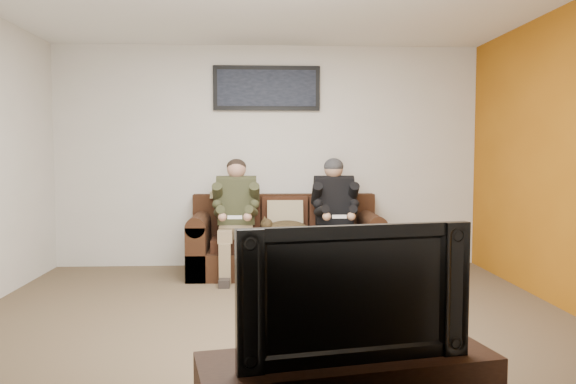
{
  "coord_description": "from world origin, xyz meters",
  "views": [
    {
      "loc": [
        -0.1,
        -4.42,
        1.34
      ],
      "look_at": [
        0.18,
        1.2,
        0.95
      ],
      "focal_mm": 35.0,
      "sensor_mm": 36.0,
      "label": 1
    }
  ],
  "objects": [
    {
      "name": "wall_back",
      "position": [
        0.0,
        2.25,
        1.3
      ],
      "size": [
        5.0,
        0.0,
        5.0
      ],
      "primitive_type": "plane",
      "rotation": [
        1.57,
        0.0,
        0.0
      ],
      "color": "beige",
      "rests_on": "ground"
    },
    {
      "name": "framed_poster",
      "position": [
        -0.02,
        2.22,
        2.1
      ],
      "size": [
        1.25,
        0.05,
        0.52
      ],
      "color": "black",
      "rests_on": "wall_back"
    },
    {
      "name": "wall_front",
      "position": [
        0.0,
        -2.25,
        1.3
      ],
      "size": [
        5.0,
        0.0,
        5.0
      ],
      "primitive_type": "plane",
      "rotation": [
        -1.57,
        0.0,
        0.0
      ],
      "color": "beige",
      "rests_on": "ground"
    },
    {
      "name": "cat",
      "position": [
        0.17,
        1.62,
        0.52
      ],
      "size": [
        0.66,
        0.26,
        0.24
      ],
      "color": "#46351B",
      "rests_on": "sofa"
    },
    {
      "name": "person_right",
      "position": [
        0.72,
        1.65,
        0.72
      ],
      "size": [
        0.51,
        0.86,
        1.29
      ],
      "color": "black",
      "rests_on": "sofa"
    },
    {
      "name": "throw_blanket",
      "position": [
        -0.46,
        2.09,
        0.86
      ],
      "size": [
        0.43,
        0.21,
        0.08
      ],
      "primitive_type": "cube",
      "color": "#B8B287",
      "rests_on": "sofa"
    },
    {
      "name": "floor",
      "position": [
        0.0,
        0.0,
        0.0
      ],
      "size": [
        5.0,
        5.0,
        0.0
      ],
      "primitive_type": "plane",
      "color": "brown",
      "rests_on": "ground"
    },
    {
      "name": "throw_pillow",
      "position": [
        0.18,
        1.86,
        0.61
      ],
      "size": [
        0.4,
        0.19,
        0.4
      ],
      "primitive_type": "cube",
      "rotation": [
        -0.21,
        0.0,
        0.0
      ],
      "color": "#9C8966",
      "rests_on": "sofa"
    },
    {
      "name": "television",
      "position": [
        0.3,
        -1.95,
        0.73
      ],
      "size": [
        1.06,
        0.34,
        0.61
      ],
      "primitive_type": "imported",
      "rotation": [
        0.0,
        0.0,
        0.2
      ],
      "color": "black",
      "rests_on": "tv_stand"
    },
    {
      "name": "sofa",
      "position": [
        0.18,
        1.83,
        0.33
      ],
      "size": [
        2.11,
        0.91,
        0.86
      ],
      "color": "black",
      "rests_on": "ground"
    },
    {
      "name": "person_left",
      "position": [
        -0.36,
        1.65,
        0.71
      ],
      "size": [
        0.51,
        0.87,
        1.28
      ],
      "color": "#8A7556",
      "rests_on": "sofa"
    }
  ]
}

